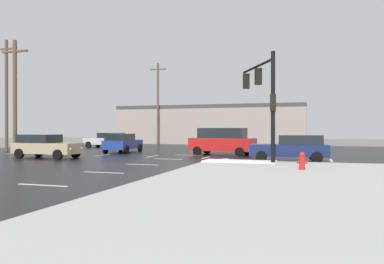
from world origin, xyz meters
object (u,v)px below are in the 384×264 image
utility_pole_mid (15,96)px  utility_pole_far (6,93)px  sedan_tan (46,146)px  sedan_silver (107,140)px  traffic_signal_mast (264,91)px  suv_red (222,141)px  sedan_blue (123,143)px  utility_pole_distant (158,102)px  sedan_navy (291,148)px  fire_hydrant (302,161)px

utility_pole_mid → utility_pole_far: size_ratio=0.84×
sedan_tan → sedan_silver: size_ratio=1.00×
traffic_signal_mast → suv_red: 7.88m
sedan_blue → sedan_silver: (-5.65, 7.26, 0.00)m
traffic_signal_mast → sedan_blue: bearing=33.3°
sedan_blue → utility_pole_distant: utility_pole_distant is taller
sedan_silver → sedan_navy: size_ratio=0.99×
suv_red → utility_pole_far: bearing=8.7°
suv_red → sedan_navy: size_ratio=1.08×
sedan_blue → fire_hydrant: bearing=-131.3°
sedan_navy → fire_hydrant: bearing=92.9°
utility_pole_far → sedan_silver: bearing=58.8°
utility_pole_far → utility_pole_mid: bearing=-42.2°
fire_hydrant → sedan_silver: size_ratio=0.17×
fire_hydrant → sedan_tan: (-16.48, 3.57, 0.32)m
traffic_signal_mast → fire_hydrant: size_ratio=7.44×
utility_pole_distant → sedan_navy: bearing=-52.0°
sedan_tan → utility_pole_far: utility_pole_far is taller
sedan_tan → utility_pole_mid: bearing=166.5°
utility_pole_mid → utility_pole_far: 7.49m
sedan_silver → utility_pole_distant: utility_pole_distant is taller
fire_hydrant → suv_red: (-5.91, 10.13, 0.55)m
sedan_blue → sedan_silver: 9.20m
sedan_silver → utility_pole_mid: bearing=93.6°
suv_red → sedan_blue: (-8.63, 0.58, -0.24)m
suv_red → sedan_blue: 8.65m
sedan_tan → sedan_navy: bearing=9.1°
utility_pole_far → utility_pole_distant: size_ratio=0.92×
sedan_tan → sedan_navy: size_ratio=0.99×
sedan_navy → utility_pole_distant: (-18.13, 23.18, 4.74)m
traffic_signal_mast → sedan_blue: (-12.39, 6.83, -3.22)m
suv_red → utility_pole_distant: (-12.92, 18.64, 4.50)m
suv_red → utility_pole_far: size_ratio=0.51×
utility_pole_far → utility_pole_distant: utility_pole_distant is taller
suv_red → utility_pole_mid: 15.36m
utility_pole_distant → utility_pole_mid: bearing=-92.3°
suv_red → sedan_tan: (-10.57, -6.57, -0.24)m
suv_red → utility_pole_distant: utility_pole_distant is taller
utility_pole_far → sedan_tan: bearing=-33.8°
sedan_tan → utility_pole_far: size_ratio=0.46×
traffic_signal_mast → fire_hydrant: bearing=-179.0°
utility_pole_mid → utility_pole_distant: bearing=87.7°
sedan_navy → utility_pole_mid: size_ratio=0.56×
utility_pole_mid → utility_pole_distant: utility_pole_distant is taller
traffic_signal_mast → sedan_silver: 23.12m
utility_pole_mid → utility_pole_distant: 24.34m
fire_hydrant → sedan_navy: (-0.70, 5.59, 0.32)m
fire_hydrant → utility_pole_distant: (-18.83, 28.77, 5.05)m
fire_hydrant → sedan_blue: size_ratio=0.17×
sedan_silver → utility_pole_distant: (1.35, 10.79, 4.74)m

